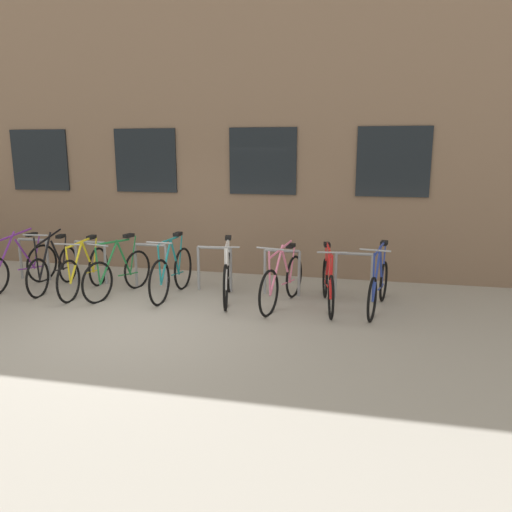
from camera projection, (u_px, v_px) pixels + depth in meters
ground_plane at (135, 324)px, 7.06m from camera, size 42.00×42.00×0.00m
storefront_building at (244, 111)px, 12.59m from camera, size 28.00×6.73×6.83m
bike_rack at (182, 262)px, 8.77m from camera, size 6.64×0.05×0.80m
bicycle_teal at (172, 273)px, 8.35m from camera, size 0.44×1.73×1.07m
bicycle_black at (54, 268)px, 8.79m from camera, size 0.44×1.71×1.09m
bicycle_blue at (378, 286)px, 7.63m from camera, size 0.48×1.74×1.07m
bicycle_pink at (282, 281)px, 7.85m from camera, size 0.53×1.78×1.05m
bicycle_green at (118, 273)px, 8.43m from camera, size 0.54×1.65×1.03m
bicycle_white at (227, 276)px, 8.16m from camera, size 0.53×1.74×1.03m
bicycle_purple at (18, 267)px, 8.80m from camera, size 0.51×1.79×1.10m
bicycle_red at (328, 283)px, 7.79m from camera, size 0.46×1.75×1.01m
bicycle_yellow at (84, 271)px, 8.53m from camera, size 0.44×1.76×0.98m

